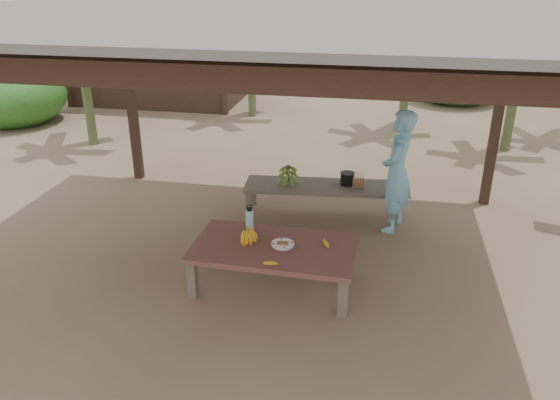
% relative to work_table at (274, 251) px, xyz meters
% --- Properties ---
extents(ground, '(80.00, 80.00, 0.00)m').
position_rel_work_table_xyz_m(ground, '(-0.12, 0.55, -0.43)').
color(ground, brown).
rests_on(ground, ground).
extents(pavilion, '(6.60, 5.60, 2.95)m').
position_rel_work_table_xyz_m(pavilion, '(-0.13, 0.53, 2.34)').
color(pavilion, black).
rests_on(pavilion, ground).
extents(work_table, '(1.83, 1.05, 0.50)m').
position_rel_work_table_xyz_m(work_table, '(0.00, 0.00, 0.00)').
color(work_table, brown).
rests_on(work_table, ground).
extents(bench, '(2.25, 0.80, 0.45)m').
position_rel_work_table_xyz_m(bench, '(0.29, 1.99, -0.04)').
color(bench, brown).
rests_on(bench, ground).
extents(ripe_banana_bunch, '(0.31, 0.28, 0.17)m').
position_rel_work_table_xyz_m(ripe_banana_bunch, '(-0.35, 0.07, 0.15)').
color(ripe_banana_bunch, yellow).
rests_on(ripe_banana_bunch, work_table).
extents(plate, '(0.25, 0.25, 0.04)m').
position_rel_work_table_xyz_m(plate, '(0.09, 0.02, 0.08)').
color(plate, white).
rests_on(plate, work_table).
extents(loose_banana_front, '(0.17, 0.10, 0.04)m').
position_rel_work_table_xyz_m(loose_banana_front, '(0.04, -0.41, 0.09)').
color(loose_banana_front, yellow).
rests_on(loose_banana_front, work_table).
extents(loose_banana_side, '(0.11, 0.16, 0.04)m').
position_rel_work_table_xyz_m(loose_banana_side, '(0.56, 0.13, 0.09)').
color(loose_banana_side, yellow).
rests_on(loose_banana_side, work_table).
extents(water_flask, '(0.09, 0.09, 0.33)m').
position_rel_work_table_xyz_m(water_flask, '(-0.36, 0.32, 0.21)').
color(water_flask, '#42C7D0').
rests_on(water_flask, work_table).
extents(green_banana_stalk, '(0.28, 0.28, 0.29)m').
position_rel_work_table_xyz_m(green_banana_stalk, '(-0.19, 1.94, 0.16)').
color(green_banana_stalk, '#598C2D').
rests_on(green_banana_stalk, bench).
extents(cooking_pot, '(0.20, 0.20, 0.17)m').
position_rel_work_table_xyz_m(cooking_pot, '(0.64, 2.08, 0.10)').
color(cooking_pot, black).
rests_on(cooking_pot, bench).
extents(skewer_rack, '(0.19, 0.10, 0.24)m').
position_rel_work_table_xyz_m(skewer_rack, '(0.80, 1.99, 0.14)').
color(skewer_rack, '#A57F47').
rests_on(skewer_rack, bench).
extents(woman, '(0.54, 0.69, 1.67)m').
position_rel_work_table_xyz_m(woman, '(1.31, 1.71, 0.40)').
color(woman, '#77BFE2').
rests_on(woman, ground).
extents(hut, '(4.40, 3.43, 2.85)m').
position_rel_work_table_xyz_m(hut, '(-4.62, 8.55, 0.67)').
color(hut, black).
rests_on(hut, ground).
extents(banana_plant_ne, '(1.80, 1.80, 2.91)m').
position_rel_work_table_xyz_m(banana_plant_ne, '(3.45, 5.54, 2.00)').
color(banana_plant_ne, '#596638').
rests_on(banana_plant_ne, ground).
extents(banana_plant_n, '(1.80, 1.80, 2.83)m').
position_rel_work_table_xyz_m(banana_plant_n, '(1.49, 6.47, 1.91)').
color(banana_plant_n, '#596638').
rests_on(banana_plant_n, ground).
extents(banana_plant_w, '(1.80, 1.80, 2.89)m').
position_rel_work_table_xyz_m(banana_plant_w, '(-4.59, 4.38, 1.98)').
color(banana_plant_w, '#596638').
rests_on(banana_plant_w, ground).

